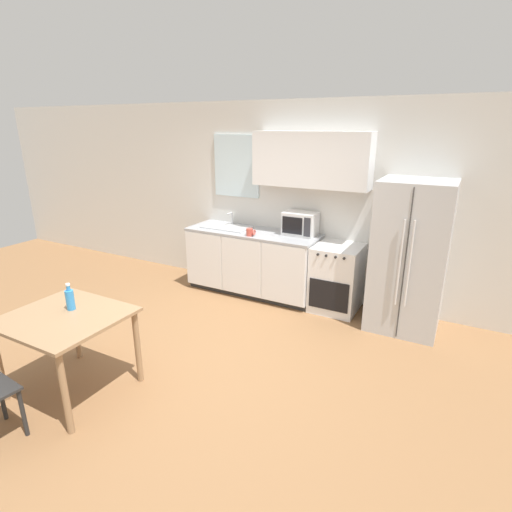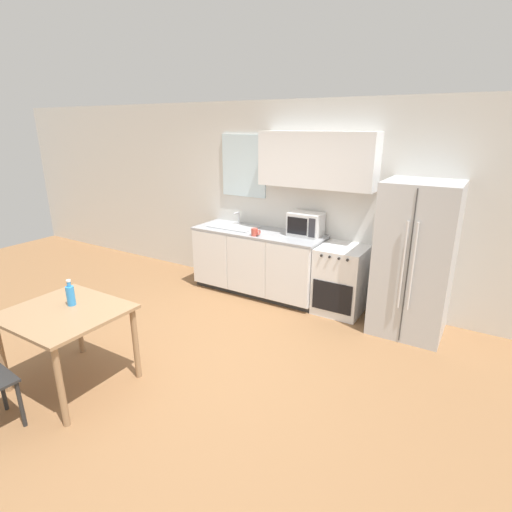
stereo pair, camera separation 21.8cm
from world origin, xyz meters
name	(u,v)px [view 1 (the left image)]	position (x,y,z in m)	size (l,w,h in m)	color
ground_plane	(206,359)	(0.00, 0.00, 0.00)	(12.00, 12.00, 0.00)	olive
wall_back	(293,195)	(0.04, 2.15, 1.45)	(12.00, 0.38, 2.70)	silver
kitchen_counter	(252,262)	(-0.43, 1.82, 0.47)	(1.93, 0.67, 0.93)	#333333
oven_range	(336,278)	(0.83, 1.84, 0.44)	(0.60, 0.63, 0.89)	white
refrigerator	(410,257)	(1.71, 1.78, 0.90)	(0.81, 0.79, 1.79)	silver
kitchen_sink	(227,227)	(-0.86, 1.83, 0.95)	(0.70, 0.40, 0.21)	#B7BABC
microwave	(300,223)	(0.24, 1.96, 1.09)	(0.44, 0.32, 0.32)	silver
coffee_mug	(250,232)	(-0.33, 1.58, 0.99)	(0.13, 0.09, 0.10)	#BF4C3F
dining_table	(66,327)	(-0.78, -1.00, 0.66)	(1.00, 0.91, 0.77)	#997551
drink_bottle	(70,299)	(-0.83, -0.89, 0.87)	(0.07, 0.07, 0.25)	#338CD8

